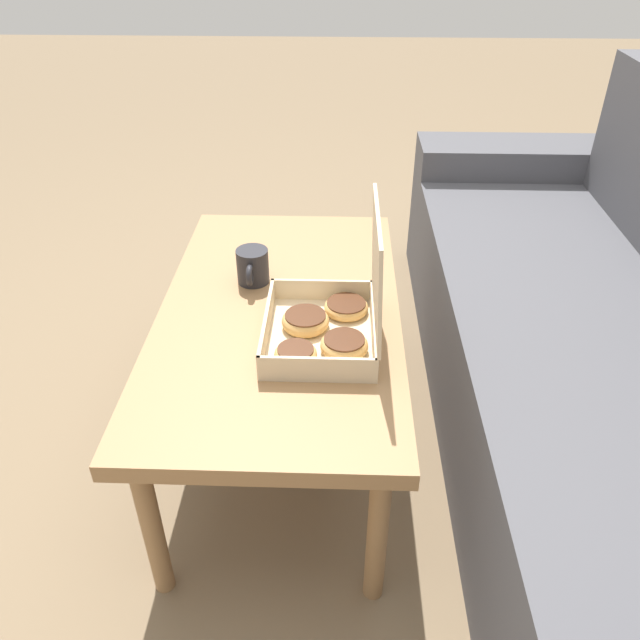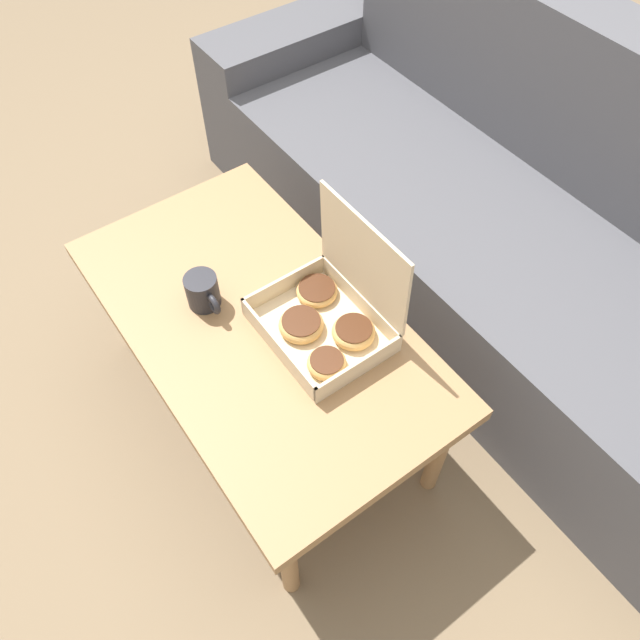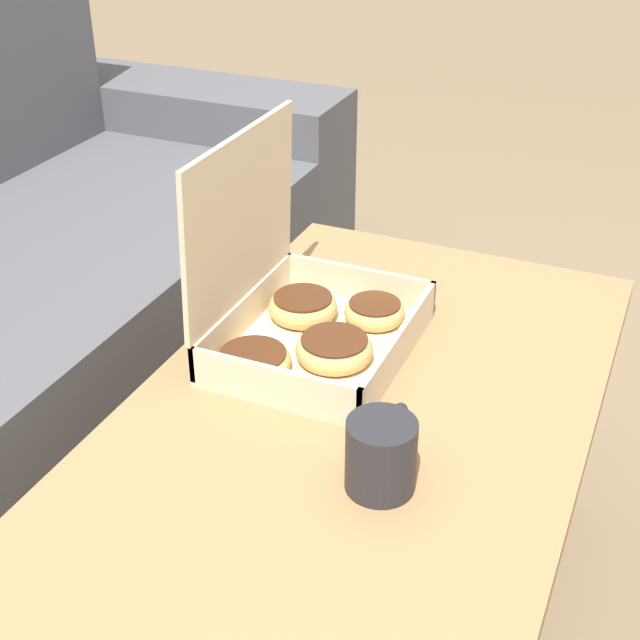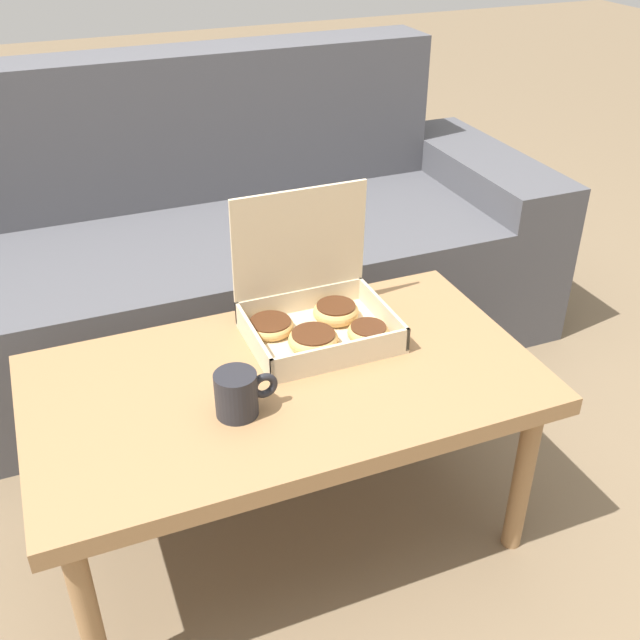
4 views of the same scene
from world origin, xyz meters
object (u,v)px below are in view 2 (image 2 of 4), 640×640
Objects in this scene: couch at (495,219)px; coffee_mug at (203,292)px; pastry_box at (329,315)px; coffee_table at (259,330)px.

coffee_mug is (-0.12, -0.96, 0.20)m from couch.
couch is 0.78m from pastry_box.
coffee_table is at bearing -134.01° from pastry_box.
couch is at bearing 82.81° from coffee_mug.
pastry_box is (0.13, 0.13, 0.10)m from coffee_table.
couch is 17.95× the size of coffee_mug.
pastry_box is 0.32m from coffee_mug.
pastry_box is at bearing 45.99° from coffee_table.
coffee_table is 0.17m from coffee_mug.
pastry_box is at bearing -80.49° from couch.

